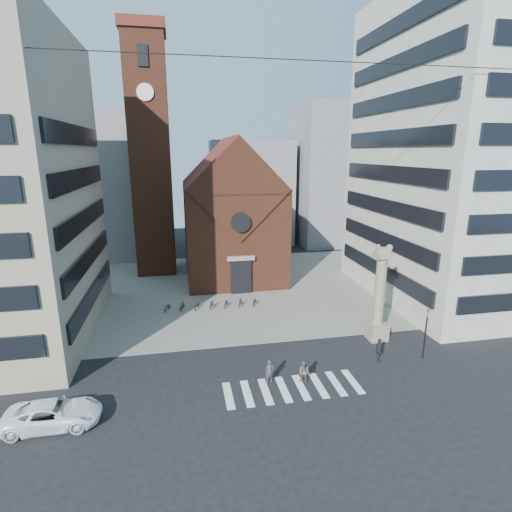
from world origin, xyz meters
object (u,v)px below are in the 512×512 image
at_px(pedestrian_0, 270,372).
at_px(pedestrian_1, 304,372).
at_px(white_car, 53,414).
at_px(lion_column, 379,302).
at_px(traffic_light, 425,333).
at_px(scooter_0, 167,307).
at_px(pedestrian_2, 379,350).

xyz_separation_m(pedestrian_0, pedestrian_1, (2.40, -0.57, -0.01)).
bearing_deg(pedestrian_0, white_car, -173.40).
bearing_deg(lion_column, traffic_light, -63.54).
height_order(traffic_light, white_car, traffic_light).
bearing_deg(traffic_light, pedestrian_1, -171.80).
relative_size(pedestrian_0, scooter_0, 1.12).
bearing_deg(lion_column, pedestrian_0, -155.57).
xyz_separation_m(white_car, pedestrian_2, (23.11, 3.34, 0.19)).
bearing_deg(lion_column, pedestrian_1, -146.97).
distance_m(white_car, pedestrian_0, 14.11).
distance_m(white_car, pedestrian_2, 23.35).
distance_m(traffic_light, pedestrian_0, 12.98).
height_order(pedestrian_0, pedestrian_2, pedestrian_2).
relative_size(white_car, scooter_0, 3.62).
bearing_deg(pedestrian_1, pedestrian_2, 64.53).
xyz_separation_m(white_car, scooter_0, (6.39, 16.95, -0.32)).
relative_size(white_car, pedestrian_0, 3.23).
xyz_separation_m(white_car, pedestrian_0, (13.96, 2.07, 0.09)).
distance_m(lion_column, pedestrian_2, 4.76).
bearing_deg(pedestrian_2, scooter_0, 63.87).
distance_m(pedestrian_1, scooter_0, 18.39).
relative_size(lion_column, pedestrian_2, 4.47).
relative_size(pedestrian_0, pedestrian_1, 1.01).
height_order(lion_column, pedestrian_0, lion_column).
relative_size(traffic_light, pedestrian_2, 2.21).
relative_size(lion_column, traffic_light, 2.02).
distance_m(pedestrian_1, pedestrian_2, 7.00).
distance_m(lion_column, traffic_light, 4.62).
bearing_deg(pedestrian_2, pedestrian_0, 110.91).
xyz_separation_m(pedestrian_2, scooter_0, (-16.72, 13.62, -0.52)).
distance_m(lion_column, white_car, 25.94).
bearing_deg(scooter_0, pedestrian_2, -19.09).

